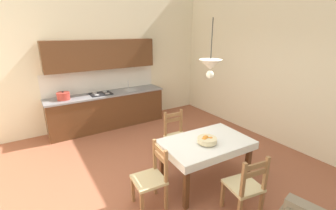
# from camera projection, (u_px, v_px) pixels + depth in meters

# --- Properties ---
(ground_plane) EXTENTS (6.36, 6.64, 0.10)m
(ground_plane) POSITION_uv_depth(u_px,v_px,m) (164.00, 182.00, 3.93)
(ground_plane) COLOR #99563D
(wall_back) EXTENTS (6.36, 0.12, 3.98)m
(wall_back) POSITION_uv_depth(u_px,v_px,m) (99.00, 48.00, 5.75)
(wall_back) COLOR beige
(wall_back) RESTS_ON ground_plane
(wall_right) EXTENTS (0.12, 6.64, 3.98)m
(wall_right) POSITION_uv_depth(u_px,v_px,m) (283.00, 52.00, 4.79)
(wall_right) COLOR beige
(wall_right) RESTS_ON ground_plane
(kitchen_cabinetry) EXTENTS (2.91, 0.63, 2.20)m
(kitchen_cabinetry) POSITION_uv_depth(u_px,v_px,m) (106.00, 95.00, 5.83)
(kitchen_cabinetry) COLOR #56331C
(kitchen_cabinetry) RESTS_ON ground_plane
(dining_table) EXTENTS (1.44, 0.95, 0.75)m
(dining_table) POSITION_uv_depth(u_px,v_px,m) (206.00, 148.00, 3.67)
(dining_table) COLOR #56331C
(dining_table) RESTS_ON ground_plane
(dining_chair_tv_side) EXTENTS (0.45, 0.45, 0.93)m
(dining_chair_tv_side) POSITION_uv_depth(u_px,v_px,m) (151.00, 178.00, 3.22)
(dining_chair_tv_side) COLOR #D1BC89
(dining_chair_tv_side) RESTS_ON ground_plane
(dining_chair_kitchen_side) EXTENTS (0.44, 0.44, 0.93)m
(dining_chair_kitchen_side) POSITION_uv_depth(u_px,v_px,m) (177.00, 136.00, 4.49)
(dining_chair_kitchen_side) COLOR #D1BC89
(dining_chair_kitchen_side) RESTS_ON ground_plane
(dining_chair_camera_side) EXTENTS (0.48, 0.48, 0.93)m
(dining_chair_camera_side) POSITION_uv_depth(u_px,v_px,m) (245.00, 187.00, 3.05)
(dining_chair_camera_side) COLOR #D1BC89
(dining_chair_camera_side) RESTS_ON ground_plane
(fruit_bowl) EXTENTS (0.30, 0.30, 0.12)m
(fruit_bowl) POSITION_uv_depth(u_px,v_px,m) (207.00, 140.00, 3.52)
(fruit_bowl) COLOR beige
(fruit_bowl) RESTS_ON dining_table
(pendant_lamp) EXTENTS (0.32, 0.32, 0.80)m
(pendant_lamp) POSITION_uv_depth(u_px,v_px,m) (210.00, 65.00, 3.17)
(pendant_lamp) COLOR black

